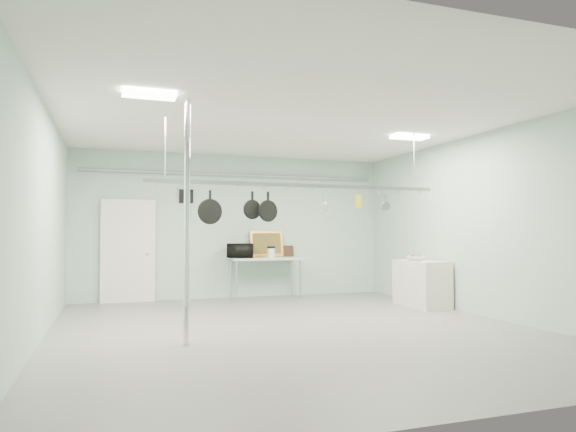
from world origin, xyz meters
name	(u,v)px	position (x,y,z in m)	size (l,w,h in m)	color
floor	(295,329)	(0.00, 0.00, 0.00)	(8.00, 8.00, 0.00)	gray
ceiling	(295,119)	(0.00, 0.00, 3.19)	(7.00, 8.00, 0.02)	silver
back_wall	(235,226)	(0.00, 3.99, 1.60)	(7.00, 0.02, 3.20)	#9EBEAC
right_wall	(484,224)	(3.49, 0.00, 1.60)	(0.02, 8.00, 3.20)	#9EBEAC
door	(128,252)	(-2.30, 3.94, 1.05)	(1.10, 0.10, 2.20)	silver
wall_vent	(186,196)	(-1.10, 3.97, 2.25)	(0.30, 0.04, 0.30)	black
conduit_pipe	(236,175)	(0.00, 3.90, 2.75)	(0.07, 0.07, 6.60)	gray
chrome_pole	(187,221)	(-1.70, -0.60, 1.60)	(0.08, 0.08, 3.20)	silver
prep_table	(266,261)	(0.60, 3.60, 0.83)	(1.60, 0.70, 0.91)	#A3C0AB
side_cabinet	(421,284)	(3.15, 1.40, 0.45)	(0.60, 1.20, 0.90)	beige
pot_rack	(300,184)	(0.20, 0.30, 2.23)	(4.80, 0.06, 1.00)	#B7B7BC
light_panel_left	(149,95)	(-2.20, -0.80, 3.16)	(0.65, 0.30, 0.05)	white
light_panel_right	(409,137)	(2.40, 0.60, 3.16)	(0.65, 0.30, 0.05)	white
microwave	(240,251)	(0.02, 3.58, 1.06)	(0.56, 0.38, 0.31)	black
coffee_canister	(271,253)	(0.68, 3.44, 1.01)	(0.17, 0.17, 0.21)	silver
painting_large	(267,244)	(0.71, 3.90, 1.20)	(0.78, 0.05, 0.58)	orange
painting_small	(287,251)	(1.21, 3.90, 1.03)	(0.30, 0.04, 0.25)	black
fruit_bowl	(416,258)	(3.09, 1.49, 0.94)	(0.36, 0.36, 0.09)	silver
skillet_left	(210,207)	(-1.24, 0.30, 1.83)	(0.38, 0.06, 0.50)	black
skillet_mid	(252,205)	(-0.58, 0.30, 1.87)	(0.30, 0.06, 0.42)	black
skillet_right	(268,207)	(-0.33, 0.30, 1.85)	(0.34, 0.06, 0.47)	black
whisk	(323,204)	(0.60, 0.30, 1.92)	(0.16, 0.16, 0.34)	#ADACB1
grater	(358,201)	(1.23, 0.30, 1.97)	(0.10, 0.02, 0.24)	gold
saucepan	(385,203)	(1.73, 0.30, 1.95)	(0.14, 0.09, 0.26)	#A9A9AE
fruit_cluster	(416,256)	(3.09, 1.49, 0.98)	(0.24, 0.24, 0.09)	maroon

